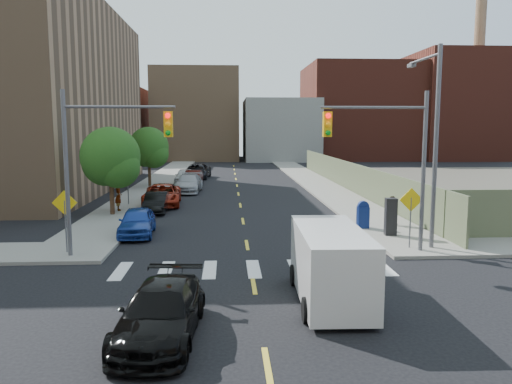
{
  "coord_description": "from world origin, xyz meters",
  "views": [
    {
      "loc": [
        -0.89,
        -14.82,
        5.48
      ],
      "look_at": [
        0.65,
        11.86,
        2.0
      ],
      "focal_mm": 35.0,
      "sensor_mm": 36.0,
      "label": 1
    }
  ],
  "objects": [
    {
      "name": "ground",
      "position": [
        0.0,
        0.0,
        0.0
      ],
      "size": [
        160.0,
        160.0,
        0.0
      ],
      "primitive_type": "plane",
      "color": "black",
      "rests_on": "ground"
    },
    {
      "name": "mailbox",
      "position": [
        6.3,
        10.94,
        0.85
      ],
      "size": [
        0.61,
        0.47,
        1.45
      ],
      "rotation": [
        0.0,
        0.0,
        0.03
      ],
      "color": "navy",
      "rests_on": "sidewalk_ne"
    },
    {
      "name": "bg_bldg_east",
      "position": [
        22.0,
        72.0,
        8.0
      ],
      "size": [
        18.0,
        18.0,
        16.0
      ],
      "primitive_type": "cube",
      "color": "#592319",
      "rests_on": "ground"
    },
    {
      "name": "signal_nw",
      "position": [
        -5.98,
        6.0,
        4.53
      ],
      "size": [
        4.59,
        0.3,
        7.0
      ],
      "color": "#59595E",
      "rests_on": "ground"
    },
    {
      "name": "pedestrian_east",
      "position": [
        8.08,
        11.7,
        0.94
      ],
      "size": [
        0.9,
        0.78,
        1.58
      ],
      "primitive_type": "imported",
      "rotation": [
        0.0,
        0.0,
        3.41
      ],
      "color": "gray",
      "rests_on": "sidewalk_ne"
    },
    {
      "name": "warn_sign_ne",
      "position": [
        7.2,
        6.5,
        1.99
      ],
      "size": [
        1.06,
        0.06,
        2.83
      ],
      "color": "#59595E",
      "rests_on": "ground"
    },
    {
      "name": "sidewalk_nw",
      "position": [
        -7.75,
        41.5,
        0.07
      ],
      "size": [
        3.5,
        73.0,
        0.15
      ],
      "primitive_type": "cube",
      "color": "gray",
      "rests_on": "ground"
    },
    {
      "name": "tree_west_near",
      "position": [
        -8.0,
        16.05,
        3.48
      ],
      "size": [
        3.66,
        3.64,
        5.52
      ],
      "color": "#332114",
      "rests_on": "ground"
    },
    {
      "name": "parked_car_white",
      "position": [
        -5.03,
        33.78,
        0.74
      ],
      "size": [
        1.85,
        4.4,
        1.48
      ],
      "primitive_type": "imported",
      "rotation": [
        0.0,
        0.0,
        -0.02
      ],
      "color": "silver",
      "rests_on": "ground"
    },
    {
      "name": "warn_sign_midwest",
      "position": [
        -7.8,
        20.0,
        1.99
      ],
      "size": [
        1.06,
        0.06,
        2.83
      ],
      "color": "#59595E",
      "rests_on": "ground"
    },
    {
      "name": "bg_bldg_fareast",
      "position": [
        38.0,
        70.0,
        9.0
      ],
      "size": [
        14.0,
        16.0,
        18.0
      ],
      "primitive_type": "cube",
      "color": "#592319",
      "rests_on": "ground"
    },
    {
      "name": "smokestack",
      "position": [
        42.0,
        70.0,
        14.0
      ],
      "size": [
        1.8,
        1.8,
        28.0
      ],
      "primitive_type": "cylinder",
      "color": "#8C6B4C",
      "rests_on": "ground"
    },
    {
      "name": "signal_ne",
      "position": [
        5.98,
        6.0,
        4.53
      ],
      "size": [
        4.59,
        0.3,
        7.0
      ],
      "color": "#59595E",
      "rests_on": "ground"
    },
    {
      "name": "parked_car_grey",
      "position": [
        -4.2,
        38.91,
        0.78
      ],
      "size": [
        3.07,
        5.82,
        1.56
      ],
      "primitive_type": "imported",
      "rotation": [
        0.0,
        0.0,
        -0.09
      ],
      "color": "black",
      "rests_on": "ground"
    },
    {
      "name": "fence_north",
      "position": [
        9.6,
        28.0,
        1.25
      ],
      "size": [
        0.12,
        44.0,
        2.5
      ],
      "primitive_type": "cube",
      "color": "#636949",
      "rests_on": "ground"
    },
    {
      "name": "parked_car_blue",
      "position": [
        -5.5,
        10.42,
        0.71
      ],
      "size": [
        1.94,
        4.25,
        1.42
      ],
      "primitive_type": "imported",
      "rotation": [
        0.0,
        0.0,
        0.06
      ],
      "color": "#1C3D9B",
      "rests_on": "ground"
    },
    {
      "name": "sidewalk_ne",
      "position": [
        7.75,
        41.5,
        0.07
      ],
      "size": [
        3.5,
        73.0,
        0.15
      ],
      "primitive_type": "cube",
      "color": "gray",
      "rests_on": "ground"
    },
    {
      "name": "payphone",
      "position": [
        7.19,
        9.11,
        1.07
      ],
      "size": [
        0.58,
        0.48,
        1.85
      ],
      "primitive_type": "cube",
      "rotation": [
        0.0,
        0.0,
        -0.06
      ],
      "color": "black",
      "rests_on": "sidewalk_ne"
    },
    {
      "name": "bg_bldg_west",
      "position": [
        -22.0,
        70.0,
        6.0
      ],
      "size": [
        14.0,
        18.0,
        12.0
      ],
      "primitive_type": "cube",
      "color": "#592319",
      "rests_on": "ground"
    },
    {
      "name": "cargo_van",
      "position": [
        2.33,
        0.41,
        1.23
      ],
      "size": [
        2.26,
        5.17,
        2.34
      ],
      "rotation": [
        0.0,
        0.0,
        -0.03
      ],
      "color": "silver",
      "rests_on": "ground"
    },
    {
      "name": "bg_bldg_midwest",
      "position": [
        -6.0,
        72.0,
        7.5
      ],
      "size": [
        14.0,
        16.0,
        15.0
      ],
      "primitive_type": "cube",
      "color": "#8C6B4C",
      "rests_on": "ground"
    },
    {
      "name": "tree_west_far",
      "position": [
        -8.0,
        31.05,
        3.48
      ],
      "size": [
        3.66,
        3.64,
        5.52
      ],
      "color": "#332114",
      "rests_on": "ground"
    },
    {
      "name": "parked_car_black",
      "position": [
        -5.5,
        17.43,
        0.65
      ],
      "size": [
        1.42,
        3.95,
        1.3
      ],
      "primitive_type": "imported",
      "rotation": [
        0.0,
        0.0,
        0.01
      ],
      "color": "black",
      "rests_on": "ground"
    },
    {
      "name": "parked_car_red",
      "position": [
        -5.5,
        20.22,
        0.75
      ],
      "size": [
        2.82,
        5.56,
        1.51
      ],
      "primitive_type": "imported",
      "rotation": [
        0.0,
        0.0,
        0.06
      ],
      "color": "#99220F",
      "rests_on": "ground"
    },
    {
      "name": "parked_car_silver",
      "position": [
        -4.2,
        27.37,
        0.76
      ],
      "size": [
        2.49,
        5.37,
        1.52
      ],
      "primitive_type": "imported",
      "rotation": [
        0.0,
        0.0,
        -0.07
      ],
      "color": "#95969C",
      "rests_on": "ground"
    },
    {
      "name": "bg_bldg_center",
      "position": [
        8.0,
        70.0,
        5.0
      ],
      "size": [
        12.0,
        16.0,
        10.0
      ],
      "primitive_type": "cube",
      "color": "gray",
      "rests_on": "ground"
    },
    {
      "name": "black_sedan",
      "position": [
        -2.65,
        -2.24,
        0.69
      ],
      "size": [
        2.28,
        4.91,
        1.39
      ],
      "primitive_type": "imported",
      "rotation": [
        0.0,
        0.0,
        -0.07
      ],
      "color": "black",
      "rests_on": "ground"
    },
    {
      "name": "pedestrian_west",
      "position": [
        -7.91,
        17.38,
        1.06
      ],
      "size": [
        0.64,
        0.77,
        1.82
      ],
      "primitive_type": "imported",
      "rotation": [
        0.0,
        0.0,
        1.92
      ],
      "color": "gray",
      "rests_on": "sidewalk_nw"
    },
    {
      "name": "parked_car_maroon",
      "position": [
        -4.2,
        33.12,
        0.68
      ],
      "size": [
        1.76,
        4.24,
        1.36
      ],
      "primitive_type": "imported",
      "rotation": [
        0.0,
        0.0,
        -0.08
      ],
      "color": "#380F0B",
      "rests_on": "ground"
    },
    {
      "name": "warn_sign_nw",
      "position": [
        -7.8,
        6.5,
        1.99
      ],
      "size": [
        1.06,
        0.06,
        2.83
      ],
      "color": "#59595E",
      "rests_on": "ground"
    },
    {
      "name": "streetlight_ne",
      "position": [
        8.2,
        6.9,
        5.22
      ],
      "size": [
        0.25,
        3.7,
        9.0
      ],
      "color": "#59595E",
      "rests_on": "ground"
    }
  ]
}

